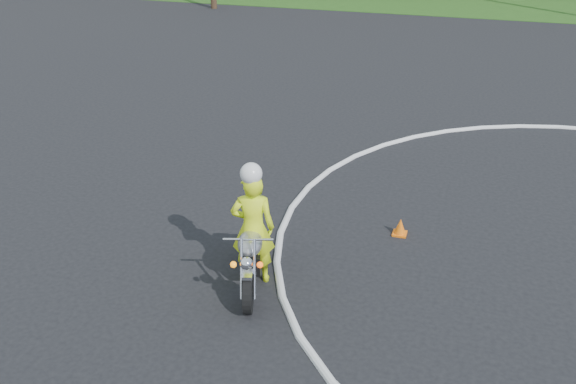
# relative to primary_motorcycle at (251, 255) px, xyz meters

# --- Properties ---
(grass_strip) EXTENTS (120.00, 10.00, 0.02)m
(grass_strip) POSITION_rel_primary_motorcycle_xyz_m (5.89, 26.51, -0.50)
(grass_strip) COLOR #1E4714
(grass_strip) RESTS_ON ground
(primary_motorcycle) EXTENTS (0.79, 1.97, 1.06)m
(primary_motorcycle) POSITION_rel_primary_motorcycle_xyz_m (0.00, 0.00, 0.00)
(primary_motorcycle) COLOR black
(primary_motorcycle) RESTS_ON ground
(rider_primary_grp) EXTENTS (0.74, 0.58, 1.96)m
(rider_primary_grp) POSITION_rel_primary_motorcycle_xyz_m (-0.01, 0.13, 0.43)
(rider_primary_grp) COLOR #E3FF1A
(rider_primary_grp) RESTS_ON ground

